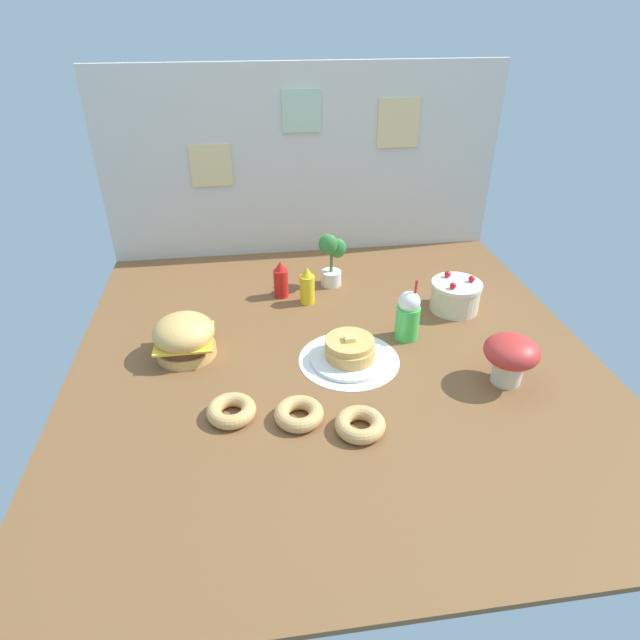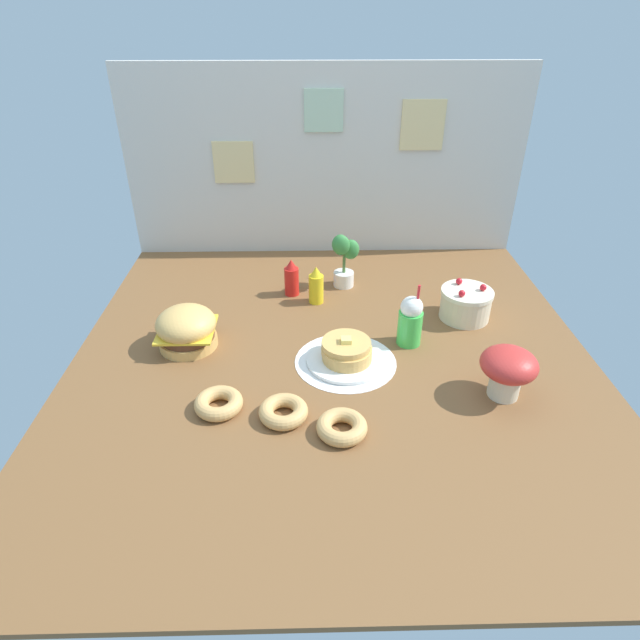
{
  "view_description": "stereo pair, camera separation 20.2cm",
  "coord_description": "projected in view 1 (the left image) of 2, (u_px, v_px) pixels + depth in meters",
  "views": [
    {
      "loc": [
        -0.29,
        -1.62,
        1.17
      ],
      "look_at": [
        -0.05,
        0.09,
        0.11
      ],
      "focal_mm": 29.72,
      "sensor_mm": 36.0,
      "label": 1
    },
    {
      "loc": [
        -0.09,
        -1.63,
        1.17
      ],
      "look_at": [
        -0.05,
        0.09,
        0.11
      ],
      "focal_mm": 29.72,
      "sensor_mm": 36.0,
      "label": 2
    }
  ],
  "objects": [
    {
      "name": "ground_plane",
      "position": [
        336.0,
        358.0,
        2.01
      ],
      "size": [
        1.96,
        2.01,
        0.02
      ],
      "primitive_type": "cube",
      "color": "brown"
    },
    {
      "name": "cream_soda_cup",
      "position": [
        408.0,
        315.0,
        2.07
      ],
      "size": [
        0.09,
        0.09,
        0.26
      ],
      "color": "green",
      "rests_on": "ground_plane"
    },
    {
      "name": "pancake_stack",
      "position": [
        350.0,
        351.0,
        1.97
      ],
      "size": [
        0.29,
        0.29,
        0.1
      ],
      "color": "white",
      "rests_on": "doily_mat"
    },
    {
      "name": "doily_mat",
      "position": [
        349.0,
        360.0,
        1.99
      ],
      "size": [
        0.38,
        0.38,
        0.0
      ],
      "primitive_type": "cylinder",
      "color": "white",
      "rests_on": "ground_plane"
    },
    {
      "name": "mustard_bottle",
      "position": [
        307.0,
        286.0,
        2.32
      ],
      "size": [
        0.07,
        0.07,
        0.17
      ],
      "color": "yellow",
      "rests_on": "ground_plane"
    },
    {
      "name": "donut_chocolate",
      "position": [
        299.0,
        413.0,
        1.69
      ],
      "size": [
        0.16,
        0.16,
        0.05
      ],
      "color": "tan",
      "rests_on": "ground_plane"
    },
    {
      "name": "donut_vanilla",
      "position": [
        360.0,
        424.0,
        1.65
      ],
      "size": [
        0.16,
        0.16,
        0.05
      ],
      "color": "tan",
      "rests_on": "ground_plane"
    },
    {
      "name": "layer_cake",
      "position": [
        455.0,
        296.0,
        2.28
      ],
      "size": [
        0.22,
        0.22,
        0.16
      ],
      "color": "beige",
      "rests_on": "ground_plane"
    },
    {
      "name": "ketchup_bottle",
      "position": [
        281.0,
        280.0,
        2.37
      ],
      "size": [
        0.07,
        0.07,
        0.17
      ],
      "color": "red",
      "rests_on": "ground_plane"
    },
    {
      "name": "potted_plant",
      "position": [
        331.0,
        257.0,
        2.44
      ],
      "size": [
        0.12,
        0.1,
        0.26
      ],
      "color": "white",
      "rests_on": "ground_plane"
    },
    {
      "name": "mushroom_stool",
      "position": [
        511.0,
        355.0,
        1.82
      ],
      "size": [
        0.19,
        0.19,
        0.18
      ],
      "color": "beige",
      "rests_on": "ground_plane"
    },
    {
      "name": "back_wall",
      "position": [
        304.0,
        163.0,
        2.61
      ],
      "size": [
        1.96,
        0.04,
        0.92
      ],
      "color": "beige",
      "rests_on": "ground_plane"
    },
    {
      "name": "burger",
      "position": [
        184.0,
        337.0,
        1.98
      ],
      "size": [
        0.23,
        0.23,
        0.16
      ],
      "color": "#DBA859",
      "rests_on": "ground_plane"
    },
    {
      "name": "donut_pink_glaze",
      "position": [
        231.0,
        410.0,
        1.71
      ],
      "size": [
        0.16,
        0.16,
        0.05
      ],
      "color": "tan",
      "rests_on": "ground_plane"
    }
  ]
}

